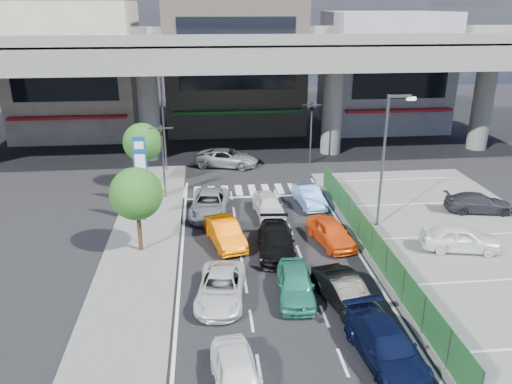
{
  "coord_description": "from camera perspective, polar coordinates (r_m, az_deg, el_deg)",
  "views": [
    {
      "loc": [
        -3.27,
        -20.96,
        12.74
      ],
      "look_at": [
        -0.41,
        6.51,
        2.29
      ],
      "focal_mm": 35.0,
      "sensor_mm": 36.0,
      "label": 1
    }
  ],
  "objects": [
    {
      "name": "building_east",
      "position": [
        56.73,
        14.35,
        13.27
      ],
      "size": [
        12.0,
        10.9,
        12.0
      ],
      "color": "gray",
      "rests_on": "ground"
    },
    {
      "name": "sedan_white_mid_left",
      "position": [
        23.18,
        -4.03,
        -10.85
      ],
      "size": [
        2.65,
        4.73,
        1.25
      ],
      "primitive_type": "imported",
      "rotation": [
        0.0,
        0.0,
        -0.13
      ],
      "color": "silver",
      "rests_on": "ground"
    },
    {
      "name": "traffic_light_right",
      "position": [
        41.85,
        6.36,
        8.45
      ],
      "size": [
        1.6,
        1.24,
        5.2
      ],
      "color": "#595B60",
      "rests_on": "ground"
    },
    {
      "name": "taxi_orange_left",
      "position": [
        28.16,
        -3.57,
        -4.65
      ],
      "size": [
        2.43,
        4.42,
        1.38
      ],
      "primitive_type": "imported",
      "rotation": [
        0.0,
        0.0,
        0.24
      ],
      "color": "#EB6300",
      "rests_on": "ground"
    },
    {
      "name": "taxi_orange_right",
      "position": [
        28.48,
        8.57,
        -4.56
      ],
      "size": [
        2.48,
        4.31,
        1.38
      ],
      "primitive_type": "imported",
      "rotation": [
        0.0,
        0.0,
        0.22
      ],
      "color": "#F45312",
      "rests_on": "ground"
    },
    {
      "name": "wagon_silver_front_left",
      "position": [
        32.2,
        -5.35,
        -1.35
      ],
      "size": [
        2.8,
        5.18,
        1.38
      ],
      "primitive_type": "imported",
      "rotation": [
        0.0,
        0.0,
        -0.11
      ],
      "color": "#9B9FA3",
      "rests_on": "ground"
    },
    {
      "name": "ground",
      "position": [
        24.74,
        2.55,
        -10.29
      ],
      "size": [
        120.0,
        120.0,
        0.0
      ],
      "primitive_type": "plane",
      "color": "black",
      "rests_on": "ground"
    },
    {
      "name": "taxi_teal_mid",
      "position": [
        23.36,
        4.53,
        -10.41
      ],
      "size": [
        1.98,
        4.18,
        1.38
      ],
      "primitive_type": "imported",
      "rotation": [
        0.0,
        0.0,
        -0.09
      ],
      "color": "#29846A",
      "rests_on": "ground"
    },
    {
      "name": "signboard_near",
      "position": [
        30.78,
        -12.97,
        1.85
      ],
      "size": [
        0.8,
        0.14,
        4.7
      ],
      "color": "#595B60",
      "rests_on": "ground"
    },
    {
      "name": "street_lamp_left",
      "position": [
        39.88,
        -10.34,
        8.86
      ],
      "size": [
        1.65,
        0.22,
        8.0
      ],
      "color": "#595B60",
      "rests_on": "ground"
    },
    {
      "name": "tree_near",
      "position": [
        26.91,
        -13.52,
        -0.22
      ],
      "size": [
        2.8,
        2.8,
        4.8
      ],
      "color": "#382314",
      "rests_on": "ground"
    },
    {
      "name": "sedan_white_front_mid",
      "position": [
        31.82,
        1.44,
        -1.54
      ],
      "size": [
        1.93,
        4.16,
        1.38
      ],
      "primitive_type": "imported",
      "rotation": [
        0.0,
        0.0,
        0.07
      ],
      "color": "white",
      "rests_on": "ground"
    },
    {
      "name": "traffic_light_left",
      "position": [
        34.24,
        -10.7,
        5.46
      ],
      "size": [
        1.6,
        1.24,
        5.2
      ],
      "color": "#595B60",
      "rests_on": "ground"
    },
    {
      "name": "kei_truck_front_right",
      "position": [
        33.66,
        6.06,
        -0.45
      ],
      "size": [
        1.77,
        4.08,
        1.3
      ],
      "primitive_type": "imported",
      "rotation": [
        0.0,
        0.0,
        0.1
      ],
      "color": "#6B95E6",
      "rests_on": "ground"
    },
    {
      "name": "building_center",
      "position": [
        54.28,
        -2.55,
        15.15
      ],
      "size": [
        14.0,
        10.9,
        15.0
      ],
      "color": "gray",
      "rests_on": "ground"
    },
    {
      "name": "signboard_far",
      "position": [
        33.66,
        -13.1,
        3.47
      ],
      "size": [
        0.8,
        0.14,
        4.7
      ],
      "color": "#595B60",
      "rests_on": "ground"
    },
    {
      "name": "traffic_cone",
      "position": [
        30.22,
        13.06,
        -3.87
      ],
      "size": [
        0.5,
        0.5,
        0.76
      ],
      "primitive_type": "cone",
      "rotation": [
        0.0,
        0.0,
        0.34
      ],
      "color": "#F3570D",
      "rests_on": "parking_lot"
    },
    {
      "name": "sedan_black_mid",
      "position": [
        27.15,
        2.33,
        -5.65
      ],
      "size": [
        2.31,
        4.9,
        1.38
      ],
      "primitive_type": "imported",
      "rotation": [
        0.0,
        0.0,
        -0.08
      ],
      "color": "black",
      "rests_on": "ground"
    },
    {
      "name": "sidewalk_left",
      "position": [
        28.24,
        -12.96,
        -6.53
      ],
      "size": [
        4.0,
        30.0,
        0.12
      ],
      "primitive_type": "cube",
      "color": "#5A5A58",
      "rests_on": "ground"
    },
    {
      "name": "parked_sedan_dgrey",
      "position": [
        35.34,
        24.09,
        -1.14
      ],
      "size": [
        4.46,
        2.41,
        1.23
      ],
      "primitive_type": "imported",
      "rotation": [
        0.0,
        0.0,
        1.4
      ],
      "color": "#2C2B30",
      "rests_on": "parking_lot"
    },
    {
      "name": "parking_lot",
      "position": [
        29.87,
        23.45,
        -6.32
      ],
      "size": [
        12.0,
        28.0,
        0.06
      ],
      "primitive_type": "cube",
      "color": "#5A5A58",
      "rests_on": "ground"
    },
    {
      "name": "minivan_navy_back",
      "position": [
        20.23,
        14.63,
        -16.63
      ],
      "size": [
        2.49,
        4.95,
        1.38
      ],
      "primitive_type": "imported",
      "rotation": [
        0.0,
        0.0,
        0.12
      ],
      "color": "black",
      "rests_on": "ground"
    },
    {
      "name": "expressway",
      "position": [
        43.27,
        -1.64,
        15.44
      ],
      "size": [
        64.0,
        14.0,
        10.75
      ],
      "color": "#62615D",
      "rests_on": "ground"
    },
    {
      "name": "crossing_wagon_silver",
      "position": [
        41.66,
        -3.34,
        3.91
      ],
      "size": [
        5.6,
        3.66,
        1.43
      ],
      "primitive_type": "imported",
      "rotation": [
        0.0,
        0.0,
        1.3
      ],
      "color": "#929499",
      "rests_on": "ground"
    },
    {
      "name": "parked_sedan_white",
      "position": [
        29.48,
        22.31,
        -4.9
      ],
      "size": [
        4.44,
        2.5,
        1.43
      ],
      "primitive_type": "imported",
      "rotation": [
        0.0,
        0.0,
        1.37
      ],
      "color": "white",
      "rests_on": "parking_lot"
    },
    {
      "name": "van_white_back_left",
      "position": [
        18.42,
        -2.19,
        -20.23
      ],
      "size": [
        1.98,
        4.1,
        1.35
      ],
      "primitive_type": "imported",
      "rotation": [
        0.0,
        0.0,
        0.1
      ],
      "color": "white",
      "rests_on": "ground"
    },
    {
      "name": "tree_far",
      "position": [
        36.95,
        -12.85,
        5.53
      ],
      "size": [
        2.8,
        2.8,
        4.8
      ],
      "color": "#382314",
      "rests_on": "ground"
    },
    {
      "name": "hatch_black_mid_right",
      "position": [
        23.04,
        10.14,
        -11.17
      ],
      "size": [
        2.39,
        4.41,
        1.38
      ],
      "primitive_type": "imported",
      "rotation": [
        0.0,
        0.0,
        0.23
      ],
      "color": "black",
      "rests_on": "ground"
    },
    {
      "name": "street_lamp_right",
      "position": [
        29.99,
        14.72,
        4.62
      ],
      "size": [
        1.65,
        0.22,
        8.0
      ],
      "color": "#595B60",
      "rests_on": "ground"
    },
    {
      "name": "fence_run",
      "position": [
        26.38,
        13.8,
        -6.6
      ],
      "size": [
        0.16,
        22.0,
        1.8
      ],
      "primitive_type": null,
      "color": "#205D29",
      "rests_on": "ground"
    },
    {
      "name": "building_west",
      "position": [
        54.79,
        -19.86,
        12.99
      ],
      "size": [
        12.0,
        10.9,
        13.0
      ],
      "color": "gray",
      "rests_on": "ground"
    }
  ]
}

